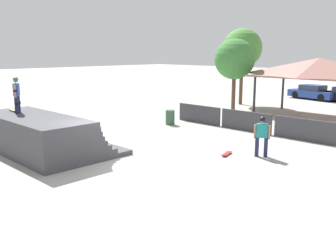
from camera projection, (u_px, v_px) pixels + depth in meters
name	position (u px, v px, depth m)	size (l,w,h in m)	color
ground_plane	(108.00, 163.00, 14.24)	(160.00, 160.00, 0.00)	#A3A09B
quarter_pipe_ramp	(41.00, 136.00, 15.57)	(5.93, 3.89, 1.57)	#424247
skater_on_deck	(17.00, 92.00, 15.85)	(0.62, 0.50, 1.55)	#1E2347
skateboard_on_deck	(14.00, 110.00, 16.47)	(0.87, 0.32, 0.09)	green
bystander_walking	(262.00, 133.00, 14.88)	(0.61, 0.40, 1.64)	#1E2347
skateboard_on_ground	(227.00, 154.00, 15.28)	(0.42, 0.86, 0.09)	red
barrier_fence	(246.00, 121.00, 19.88)	(9.50, 0.12, 1.05)	#3D3D42
pavilion_shelter	(319.00, 68.00, 23.37)	(7.88, 4.54, 3.78)	#2D2D33
tree_beside_pavilion	(235.00, 59.00, 26.57)	(2.89, 2.89, 5.08)	brown
tree_far_back	(242.00, 48.00, 29.14)	(3.05, 3.05, 5.94)	brown
trash_bin	(170.00, 117.00, 21.59)	(0.52, 0.52, 0.85)	#385B3D
parked_car_blue	(313.00, 93.00, 33.01)	(4.52, 2.47, 1.27)	navy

